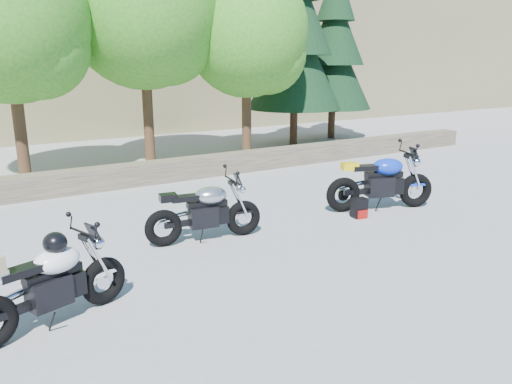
% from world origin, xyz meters
% --- Properties ---
extents(ground, '(90.00, 90.00, 0.00)m').
position_xyz_m(ground, '(0.00, 0.00, 0.00)').
color(ground, gray).
rests_on(ground, ground).
extents(stone_wall, '(22.00, 0.55, 0.50)m').
position_xyz_m(stone_wall, '(0.00, 5.50, 0.25)').
color(stone_wall, '#4C4032').
rests_on(stone_wall, ground).
extents(tree_decid_left, '(3.67, 3.67, 5.62)m').
position_xyz_m(tree_decid_left, '(-2.39, 7.14, 3.63)').
color(tree_decid_left, '#382314').
rests_on(tree_decid_left, ground).
extents(tree_decid_mid, '(4.08, 4.08, 6.24)m').
position_xyz_m(tree_decid_mid, '(0.91, 7.54, 4.04)').
color(tree_decid_mid, '#382314').
rests_on(tree_decid_mid, ground).
extents(tree_decid_right, '(3.54, 3.54, 5.41)m').
position_xyz_m(tree_decid_right, '(3.71, 6.94, 3.50)').
color(tree_decid_right, '#382314').
rests_on(tree_decid_right, ground).
extents(conifer_near, '(3.17, 3.17, 7.06)m').
position_xyz_m(conifer_near, '(6.20, 8.20, 3.68)').
color(conifer_near, '#382314').
rests_on(conifer_near, ground).
extents(conifer_far, '(2.82, 2.82, 6.27)m').
position_xyz_m(conifer_far, '(8.40, 8.80, 3.27)').
color(conifer_far, '#382314').
rests_on(conifer_far, ground).
extents(silver_bike, '(1.94, 0.61, 0.98)m').
position_xyz_m(silver_bike, '(-0.62, 1.23, 0.48)').
color(silver_bike, black).
rests_on(silver_bike, ground).
extents(white_bike, '(1.84, 0.80, 1.05)m').
position_xyz_m(white_bike, '(-3.25, -0.30, 0.51)').
color(white_bike, black).
rests_on(white_bike, ground).
extents(blue_bike, '(2.14, 0.97, 1.11)m').
position_xyz_m(blue_bike, '(3.08, 1.01, 0.54)').
color(blue_bike, black).
rests_on(blue_bike, ground).
extents(backpack, '(0.29, 0.26, 0.36)m').
position_xyz_m(backpack, '(2.36, 0.83, 0.18)').
color(backpack, black).
rests_on(backpack, ground).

